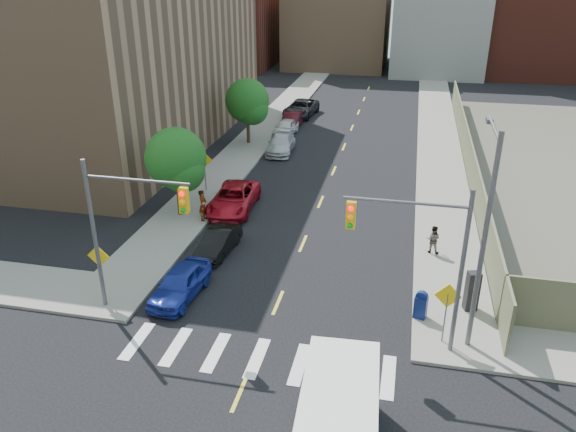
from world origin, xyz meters
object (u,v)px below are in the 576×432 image
at_px(parked_car_blue, 180,283).
at_px(parked_car_white, 286,128).
at_px(payphone, 472,291).
at_px(parked_car_silver, 281,144).
at_px(mailbox, 421,305).
at_px(parked_car_grey, 301,108).
at_px(pedestrian_east, 433,239).
at_px(parked_car_black, 218,242).
at_px(cargo_van, 337,430).
at_px(parked_car_maroon, 292,120).
at_px(parked_car_red, 234,199).
at_px(pedestrian_west, 203,205).

height_order(parked_car_blue, parked_car_white, parked_car_blue).
bearing_deg(payphone, parked_car_white, 103.21).
distance_m(parked_car_silver, mailbox, 24.24).
relative_size(parked_car_grey, pedestrian_east, 3.66).
bearing_deg(payphone, pedestrian_east, 91.39).
xyz_separation_m(parked_car_silver, pedestrian_east, (11.73, -15.35, 0.21)).
height_order(parked_car_blue, parked_car_grey, parked_car_grey).
height_order(mailbox, pedestrian_east, pedestrian_east).
bearing_deg(payphone, mailbox, -168.54).
bearing_deg(pedestrian_east, parked_car_grey, -56.32).
xyz_separation_m(parked_car_black, pedestrian_east, (11.09, 2.17, 0.29)).
bearing_deg(parked_car_white, parked_car_black, -83.34).
bearing_deg(parked_car_black, cargo_van, -52.79).
height_order(parked_car_maroon, parked_car_grey, parked_car_grey).
xyz_separation_m(parked_car_silver, cargo_van, (8.66, -29.92, 0.72)).
bearing_deg(parked_car_red, parked_car_silver, 86.15).
relative_size(parked_car_black, pedestrian_east, 2.47).
bearing_deg(parked_car_black, pedestrian_east, 15.36).
height_order(parked_car_white, pedestrian_west, pedestrian_west).
bearing_deg(parked_car_silver, pedestrian_east, -56.13).
distance_m(parked_car_red, parked_car_silver, 11.92).
distance_m(parked_car_silver, cargo_van, 31.16).
xyz_separation_m(parked_car_blue, parked_car_white, (-0.99, 26.68, -0.02)).
height_order(parked_car_maroon, pedestrian_east, pedestrian_east).
xyz_separation_m(mailbox, payphone, (2.16, 1.12, 0.30)).
distance_m(parked_car_blue, cargo_van, 11.52).
relative_size(parked_car_silver, parked_car_white, 1.19).
height_order(parked_car_red, pedestrian_east, pedestrian_east).
height_order(parked_car_silver, payphone, payphone).
distance_m(parked_car_blue, pedestrian_east, 13.19).
relative_size(parked_car_red, mailbox, 4.20).
xyz_separation_m(parked_car_white, pedestrian_east, (12.39, -20.04, 0.22)).
relative_size(parked_car_red, parked_car_grey, 0.96).
relative_size(cargo_van, pedestrian_west, 3.22).
xyz_separation_m(parked_car_red, cargo_van, (8.92, -18.00, 0.68)).
xyz_separation_m(parked_car_red, parked_car_silver, (0.26, 11.92, -0.05)).
relative_size(parked_car_blue, cargo_van, 0.69).
relative_size(parked_car_white, pedestrian_east, 2.66).
height_order(parked_car_silver, pedestrian_east, pedestrian_east).
relative_size(parked_car_red, pedestrian_west, 2.87).
height_order(parked_car_maroon, cargo_van, cargo_van).
distance_m(parked_car_silver, parked_car_grey, 11.76).
bearing_deg(parked_car_grey, parked_car_white, -84.56).
relative_size(parked_car_black, parked_car_maroon, 0.89).
distance_m(parked_car_grey, payphone, 35.05).
relative_size(mailbox, pedestrian_east, 0.84).
height_order(cargo_van, pedestrian_west, cargo_van).
xyz_separation_m(parked_car_blue, parked_car_silver, (-0.33, 21.99, -0.01)).
relative_size(parked_car_black, mailbox, 2.95).
distance_m(cargo_van, pedestrian_east, 14.90).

